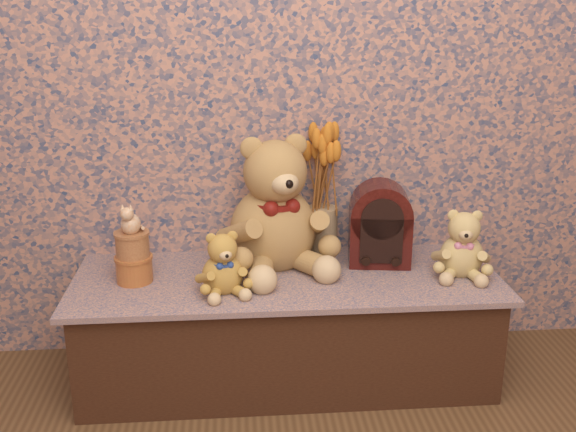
% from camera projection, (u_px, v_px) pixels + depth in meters
% --- Properties ---
extents(display_shelf, '(1.51, 0.56, 0.40)m').
position_uv_depth(display_shelf, '(287.00, 327.00, 2.42)').
color(display_shelf, '#384573').
rests_on(display_shelf, ground).
extents(teddy_large, '(0.54, 0.59, 0.52)m').
position_uv_depth(teddy_large, '(273.00, 196.00, 2.38)').
color(teddy_large, '#956439').
rests_on(teddy_large, display_shelf).
extents(teddy_medium, '(0.23, 0.25, 0.23)m').
position_uv_depth(teddy_medium, '(222.00, 259.00, 2.20)').
color(teddy_medium, '#B47832').
rests_on(teddy_medium, display_shelf).
extents(teddy_small, '(0.25, 0.28, 0.26)m').
position_uv_depth(teddy_small, '(463.00, 240.00, 2.33)').
color(teddy_small, tan).
rests_on(teddy_small, display_shelf).
extents(cathedral_radio, '(0.24, 0.19, 0.31)m').
position_uv_depth(cathedral_radio, '(380.00, 223.00, 2.43)').
color(cathedral_radio, black).
rests_on(cathedral_radio, display_shelf).
extents(ceramic_vase, '(0.15, 0.15, 0.19)m').
position_uv_depth(ceramic_vase, '(322.00, 231.00, 2.52)').
color(ceramic_vase, tan).
rests_on(ceramic_vase, display_shelf).
extents(dried_stalks, '(0.21, 0.21, 0.37)m').
position_uv_depth(dried_stalks, '(323.00, 159.00, 2.43)').
color(dried_stalks, orange).
rests_on(dried_stalks, ceramic_vase).
extents(biscuit_tin_lower, '(0.15, 0.15, 0.09)m').
position_uv_depth(biscuit_tin_lower, '(134.00, 269.00, 2.30)').
color(biscuit_tin_lower, gold).
rests_on(biscuit_tin_lower, display_shelf).
extents(biscuit_tin_upper, '(0.13, 0.13, 0.09)m').
position_uv_depth(biscuit_tin_upper, '(132.00, 245.00, 2.27)').
color(biscuit_tin_upper, tan).
rests_on(biscuit_tin_upper, biscuit_tin_lower).
extents(cat_figurine, '(0.10, 0.10, 0.11)m').
position_uv_depth(cat_figurine, '(130.00, 217.00, 2.24)').
color(cat_figurine, silver).
rests_on(cat_figurine, biscuit_tin_upper).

